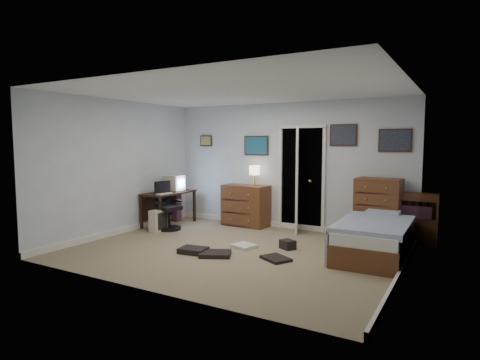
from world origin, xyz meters
name	(u,v)px	position (x,y,z in m)	size (l,w,h in m)	color
floor	(235,251)	(0.00, 0.00, -0.01)	(5.00, 4.00, 0.02)	gray
computer_desk	(166,199)	(-2.28, 1.04, 0.53)	(0.57, 1.21, 0.69)	black
crt_monitor	(174,183)	(-2.18, 1.19, 0.87)	(0.37, 0.34, 0.33)	beige
keyboard	(164,194)	(-2.02, 0.69, 0.71)	(0.14, 0.37, 0.02)	beige
pc_tower	(159,220)	(-2.00, 0.49, 0.21)	(0.20, 0.39, 0.42)	beige
office_chair	(167,211)	(-1.95, 0.68, 0.37)	(0.55, 0.55, 0.95)	black
media_stack	(176,203)	(-2.32, 1.43, 0.39)	(0.16, 0.16, 0.78)	maroon
low_dresser	(246,205)	(-0.78, 1.77, 0.42)	(0.95, 0.47, 0.84)	brown
table_lamp	(254,171)	(-0.58, 1.77, 1.14)	(0.22, 0.22, 0.41)	gold
doorway	(307,178)	(0.35, 2.27, 1.00)	(0.96, 1.12, 2.05)	black
tall_dresser	(378,210)	(1.85, 1.75, 0.55)	(0.75, 0.44, 1.10)	brown
headboard_bookcase	(407,216)	(2.31, 1.86, 0.46)	(0.97, 0.25, 0.87)	brown
bed	(374,238)	(1.99, 0.76, 0.28)	(1.02, 1.85, 0.60)	brown
wall_posters	(313,141)	(0.57, 1.98, 1.75)	(4.38, 0.04, 0.60)	#331E11
floor_clutter	(234,251)	(0.06, -0.14, 0.04)	(1.76, 1.31, 0.14)	silver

